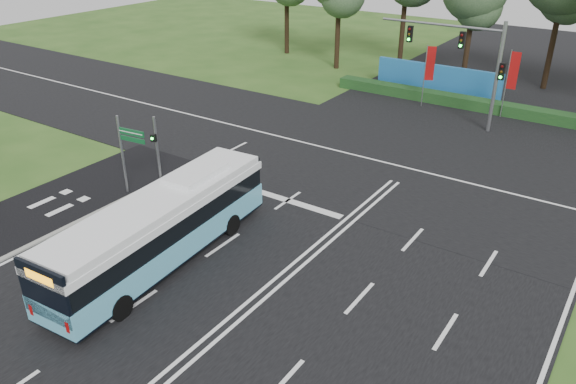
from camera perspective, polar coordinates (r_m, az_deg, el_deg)
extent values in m
plane|color=#2C511B|center=(22.70, -0.19, -7.98)|extent=(120.00, 120.00, 0.00)
cube|color=black|center=(22.69, -0.19, -7.94)|extent=(20.00, 120.00, 0.04)
cube|color=black|center=(32.08, 11.97, 2.39)|extent=(120.00, 14.00, 0.05)
cube|color=black|center=(29.16, -24.56, -2.16)|extent=(5.00, 18.00, 0.06)
cube|color=gray|center=(27.29, -21.81, -3.52)|extent=(0.25, 18.00, 0.12)
cube|color=#57AAC9|center=(23.25, -12.52, -4.87)|extent=(3.09, 11.29, 1.02)
cube|color=black|center=(23.49, -12.41, -5.84)|extent=(3.06, 11.23, 0.28)
cube|color=black|center=(22.78, -12.75, -2.88)|extent=(2.99, 11.11, 0.88)
cube|color=white|center=(22.52, -12.89, -1.64)|extent=(3.09, 11.29, 0.33)
cube|color=white|center=(22.37, -12.98, -0.91)|extent=(3.01, 10.84, 0.33)
cube|color=white|center=(23.80, -9.34, 1.92)|extent=(1.68, 2.88, 0.23)
cube|color=black|center=(19.79, -23.50, -9.44)|extent=(2.26, 0.28, 2.04)
cube|color=orange|center=(19.43, -23.94, -7.93)|extent=(1.30, 0.15, 0.33)
cylinder|color=black|center=(26.15, -9.64, -2.10)|extent=(0.33, 0.98, 0.97)
cylinder|color=black|center=(24.97, -5.76, -3.32)|extent=(0.33, 0.98, 0.97)
cylinder|color=black|center=(22.28, -20.57, -9.19)|extent=(0.33, 0.98, 0.97)
cylinder|color=black|center=(20.88, -16.62, -11.18)|extent=(0.33, 0.98, 0.97)
cylinder|color=gray|center=(30.25, -13.14, 4.32)|extent=(0.14, 0.14, 3.51)
cube|color=black|center=(29.91, -13.51, 5.36)|extent=(0.33, 0.27, 0.40)
sphere|color=#19F233|center=(29.85, -13.65, 5.30)|extent=(0.14, 0.14, 0.14)
cylinder|color=gray|center=(29.04, -16.46, 3.60)|extent=(0.12, 0.12, 4.12)
cube|color=#0D4D24|center=(28.05, -15.65, 5.85)|extent=(1.54, 0.23, 0.31)
cube|color=#0D4D24|center=(28.17, -15.56, 5.16)|extent=(1.54, 0.23, 0.23)
cube|color=white|center=(28.03, -15.70, 5.83)|extent=(1.43, 0.17, 0.04)
cylinder|color=gray|center=(42.27, 13.68, 11.34)|extent=(0.07, 0.07, 4.51)
cube|color=#9A0D0D|center=(42.05, 14.28, 12.54)|extent=(0.57, 0.27, 2.40)
cylinder|color=gray|center=(41.51, 21.25, 10.15)|extent=(0.07, 0.07, 4.69)
cube|color=#9A0D0D|center=(41.21, 21.95, 11.36)|extent=(0.63, 0.05, 2.50)
cylinder|color=gray|center=(38.11, 20.42, 10.74)|extent=(0.24, 0.24, 7.00)
cylinder|color=gray|center=(38.60, 15.24, 16.09)|extent=(8.00, 0.16, 0.16)
cube|color=black|center=(38.29, 17.25, 14.53)|extent=(0.32, 0.28, 1.05)
cube|color=black|center=(39.44, 12.29, 15.42)|extent=(0.32, 0.28, 1.05)
cube|color=black|center=(37.93, 20.91, 11.38)|extent=(0.32, 0.28, 1.05)
cube|color=#143918|center=(43.15, 18.64, 8.43)|extent=(22.00, 1.20, 0.80)
cube|color=#1E65A6|center=(46.38, 14.94, 11.04)|extent=(10.00, 0.30, 2.20)
cylinder|color=black|center=(57.76, -0.13, 17.72)|extent=(0.44, 0.44, 7.82)
cylinder|color=black|center=(52.01, 5.09, 16.48)|extent=(0.44, 0.44, 7.57)
cylinder|color=black|center=(52.92, 11.66, 17.03)|extent=(0.44, 0.44, 9.02)
cylinder|color=black|center=(49.91, 17.87, 14.62)|extent=(0.44, 0.44, 7.05)
cylinder|color=black|center=(49.74, 25.39, 14.10)|extent=(0.44, 0.44, 8.33)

